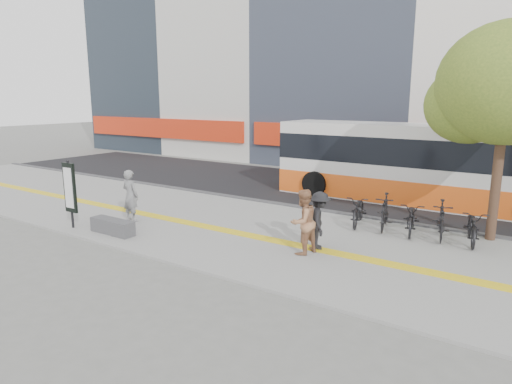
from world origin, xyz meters
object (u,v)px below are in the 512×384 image
Objects in this scene: pedestrian_dark at (319,220)px; bus at (422,167)px; pedestrian_tan at (303,222)px; bench at (113,226)px; street_tree at (507,87)px; signboard at (70,189)px; seated_woman at (130,196)px.

bus is at bearing -33.47° from pedestrian_dark.
bus is 6.63× the size of pedestrian_tan.
street_tree is (9.78, 6.02, 4.21)m from bench.
street_tree reaches higher than pedestrian_tan.
signboard is 0.35× the size of street_tree.
pedestrian_dark is at bearing 19.05° from signboard.
street_tree is 6.47m from pedestrian_dark.
bus reaches higher than pedestrian_dark.
street_tree is at bearing -72.86° from pedestrian_dark.
bench is at bearing -148.38° from street_tree.
signboard is 1.24× the size of pedestrian_tan.
signboard is 1.36× the size of pedestrian_dark.
signboard is 0.19× the size of bus.
street_tree reaches higher than signboard.
bench is 0.99× the size of pedestrian_dark.
bench is 0.91× the size of pedestrian_tan.
pedestrian_tan reaches higher than bench.
street_tree is at bearing 31.62° from bench.
bench is 1.94m from signboard.
bus is 8.11m from pedestrian_tan.
bench is at bearing 84.21° from pedestrian_dark.
signboard is 7.99m from pedestrian_dark.
bench is 6.39m from pedestrian_dark.
seated_woman is 6.64m from pedestrian_dark.
seated_woman is at bearing -131.36° from bus.
pedestrian_tan is at bearing -132.92° from street_tree.
bench is 12.23m from street_tree.
bench is at bearing -59.33° from pedestrian_tan.
signboard is 13.40m from street_tree.
seated_woman is at bearing -155.54° from street_tree.
bus reaches higher than signboard.
bus is at bearing -132.48° from seated_woman.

